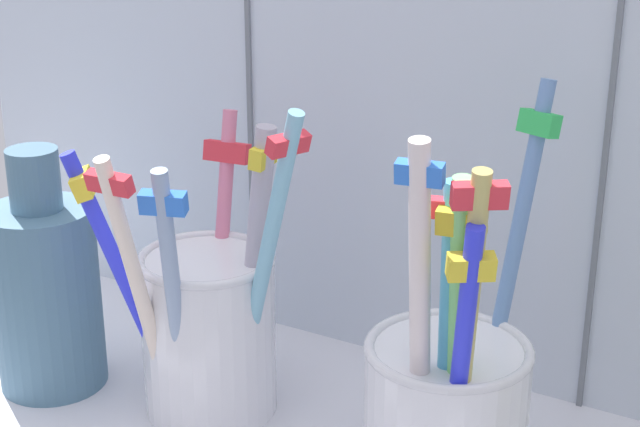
% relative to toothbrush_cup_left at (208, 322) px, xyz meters
% --- Properties ---
extents(tile_wall_back, '(0.64, 0.02, 0.45)m').
position_rel_toothbrush_cup_left_xyz_m(tile_wall_back, '(0.07, 0.11, 0.15)').
color(tile_wall_back, silver).
rests_on(tile_wall_back, ground).
extents(toothbrush_cup_left, '(0.13, 0.11, 0.18)m').
position_rel_toothbrush_cup_left_xyz_m(toothbrush_cup_left, '(0.00, 0.00, 0.00)').
color(toothbrush_cup_left, white).
rests_on(toothbrush_cup_left, counter_slab).
extents(toothbrush_cup_right, '(0.08, 0.11, 0.19)m').
position_rel_toothbrush_cup_left_xyz_m(toothbrush_cup_right, '(0.14, -0.00, -0.01)').
color(toothbrush_cup_right, white).
rests_on(toothbrush_cup_right, counter_slab).
extents(ceramic_vase, '(0.06, 0.06, 0.14)m').
position_rel_toothbrush_cup_left_xyz_m(ceramic_vase, '(-0.09, -0.02, 0.00)').
color(ceramic_vase, slate).
rests_on(ceramic_vase, counter_slab).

